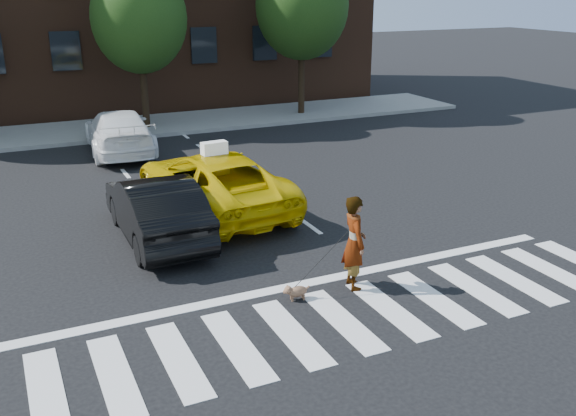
% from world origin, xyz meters
% --- Properties ---
extents(ground, '(120.00, 120.00, 0.00)m').
position_xyz_m(ground, '(0.00, 0.00, 0.00)').
color(ground, black).
rests_on(ground, ground).
extents(crosswalk, '(13.00, 2.40, 0.01)m').
position_xyz_m(crosswalk, '(0.00, 0.00, 0.01)').
color(crosswalk, silver).
rests_on(crosswalk, ground).
extents(stop_line, '(12.00, 0.30, 0.01)m').
position_xyz_m(stop_line, '(0.00, 1.60, 0.01)').
color(stop_line, silver).
rests_on(stop_line, ground).
extents(sidewalk_far, '(30.00, 4.00, 0.15)m').
position_xyz_m(sidewalk_far, '(0.00, 17.50, 0.07)').
color(sidewalk_far, slate).
rests_on(sidewalk_far, ground).
extents(tree_mid, '(3.69, 3.69, 7.10)m').
position_xyz_m(tree_mid, '(0.53, 17.00, 4.85)').
color(tree_mid, black).
rests_on(tree_mid, ground).
extents(taxi, '(3.14, 5.91, 1.58)m').
position_xyz_m(taxi, '(-0.18, 6.54, 0.79)').
color(taxi, '#D8B404').
rests_on(taxi, ground).
extents(black_sedan, '(1.60, 4.57, 1.50)m').
position_xyz_m(black_sedan, '(-2.00, 5.24, 0.75)').
color(black_sedan, black).
rests_on(black_sedan, ground).
extents(white_suv, '(2.47, 5.31, 1.50)m').
position_xyz_m(white_suv, '(-1.20, 13.78, 0.75)').
color(white_suv, white).
rests_on(white_suv, ground).
extents(woman, '(0.57, 0.76, 1.89)m').
position_xyz_m(woman, '(0.86, 1.10, 0.94)').
color(woman, '#999999').
rests_on(woman, ground).
extents(dog, '(0.53, 0.26, 0.30)m').
position_xyz_m(dog, '(-0.41, 1.07, 0.18)').
color(dog, '#885F45').
rests_on(dog, ground).
extents(taxi_sign, '(0.67, 0.34, 0.32)m').
position_xyz_m(taxi_sign, '(-0.18, 6.34, 1.74)').
color(taxi_sign, white).
rests_on(taxi_sign, taxi).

